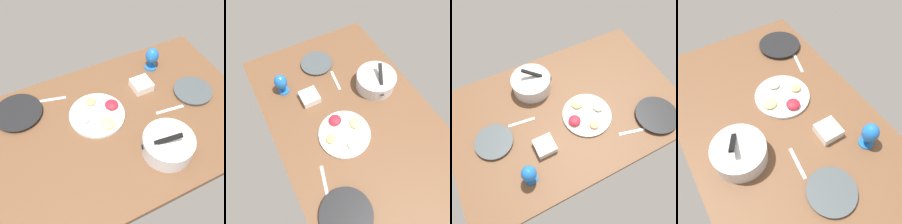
% 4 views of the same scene
% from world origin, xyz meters
% --- Properties ---
extents(ground_plane, '(1.60, 1.04, 0.04)m').
position_xyz_m(ground_plane, '(0.00, 0.00, -0.02)').
color(ground_plane, brown).
extents(dinner_plate_left, '(0.24, 0.24, 0.02)m').
position_xyz_m(dinner_plate_left, '(-0.52, -0.01, 0.01)').
color(dinner_plate_left, silver).
rests_on(dinner_plate_left, ground_plane).
extents(dinner_plate_right, '(0.29, 0.29, 0.02)m').
position_xyz_m(dinner_plate_right, '(0.52, -0.32, 0.01)').
color(dinner_plate_right, '#4C4C51').
rests_on(dinner_plate_right, ground_plane).
extents(mixing_bowl, '(0.28, 0.27, 0.18)m').
position_xyz_m(mixing_bowl, '(-0.14, 0.28, 0.06)').
color(mixing_bowl, silver).
rests_on(mixing_bowl, ground_plane).
extents(fruit_platter, '(0.33, 0.33, 0.05)m').
position_xyz_m(fruit_platter, '(0.10, -0.10, 0.01)').
color(fruit_platter, silver).
rests_on(fruit_platter, ground_plane).
extents(hurricane_glass_blue, '(0.09, 0.09, 0.16)m').
position_xyz_m(hurricane_glass_blue, '(-0.40, -0.33, 0.10)').
color(hurricane_glass_blue, blue).
rests_on(hurricane_glass_blue, ground_plane).
extents(square_bowl_white, '(0.12, 0.12, 0.05)m').
position_xyz_m(square_bowl_white, '(-0.25, -0.19, 0.03)').
color(square_bowl_white, white).
rests_on(square_bowl_white, ground_plane).
extents(fork_by_left_plate, '(0.18, 0.04, 0.01)m').
position_xyz_m(fork_by_left_plate, '(-0.31, 0.05, 0.00)').
color(fork_by_left_plate, silver).
rests_on(fork_by_left_plate, ground_plane).
extents(fork_by_right_plate, '(0.18, 0.06, 0.01)m').
position_xyz_m(fork_by_right_plate, '(0.31, -0.35, 0.00)').
color(fork_by_right_plate, silver).
rests_on(fork_by_right_plate, ground_plane).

